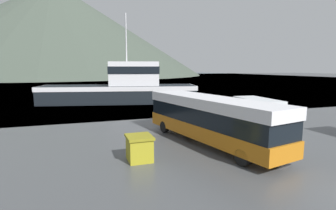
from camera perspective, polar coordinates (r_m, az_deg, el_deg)
water_surface at (r=145.23m, az=-14.74°, el=5.88°), size 240.00×240.00×0.00m
hill_backdrop at (r=199.89m, az=-23.43°, el=14.86°), size 196.91×196.91×61.40m
tour_bus at (r=17.55m, az=9.05°, el=-2.68°), size 4.87×11.90×3.10m
delivery_van at (r=22.67m, az=17.98°, el=-1.57°), size 2.47×6.44×2.58m
fishing_boat at (r=38.46m, az=-9.77°, el=3.70°), size 22.56×10.33×12.58m
storage_bin at (r=14.47m, az=-6.25°, el=-9.26°), size 1.38×1.53×1.38m
mooring_bollard at (r=26.07m, az=3.76°, el=-2.03°), size 0.31×0.31×0.78m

